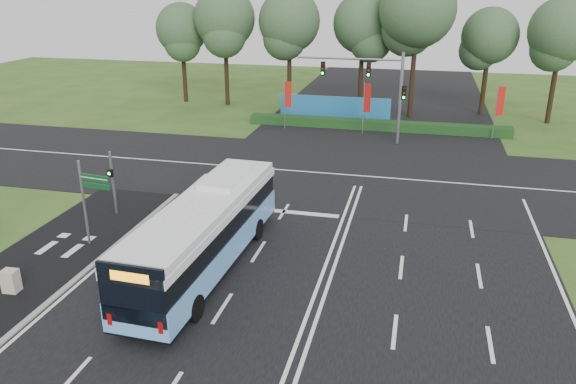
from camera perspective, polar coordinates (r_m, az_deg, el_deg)
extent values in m
plane|color=#2E521B|center=(25.85, 4.07, -6.90)|extent=(120.00, 120.00, 0.00)
cube|color=black|center=(25.84, 4.07, -6.86)|extent=(20.00, 120.00, 0.04)
cube|color=black|center=(36.81, 7.20, 1.63)|extent=(120.00, 14.00, 0.05)
cube|color=black|center=(28.02, -23.34, -6.32)|extent=(5.00, 18.00, 0.06)
cube|color=gray|center=(26.71, -19.16, -6.99)|extent=(0.25, 18.00, 0.12)
cube|color=#63A2E5|center=(24.82, -8.29, -5.50)|extent=(2.98, 12.27, 1.12)
cube|color=black|center=(25.05, -8.23, -6.54)|extent=(2.95, 12.21, 0.30)
cube|color=black|center=(24.39, -8.41, -3.36)|extent=(2.87, 12.09, 0.96)
cube|color=white|center=(24.15, -8.49, -2.04)|extent=(2.98, 12.27, 0.36)
cube|color=white|center=(24.02, -8.53, -1.26)|extent=(2.91, 11.78, 0.36)
cube|color=white|center=(26.09, -6.35, 1.37)|extent=(1.73, 3.10, 0.25)
cube|color=black|center=(19.64, -15.53, -10.08)|extent=(2.47, 0.21, 2.23)
cube|color=orange|center=(19.27, -15.79, -8.32)|extent=(1.42, 0.11, 0.36)
cylinder|color=black|center=(28.35, -7.69, -3.26)|extent=(0.32, 1.07, 1.06)
cylinder|color=black|center=(27.56, -3.11, -3.82)|extent=(0.32, 1.07, 1.06)
cylinder|color=black|center=(22.59, -14.97, -10.47)|extent=(0.32, 1.07, 1.06)
cylinder|color=black|center=(21.59, -9.38, -11.57)|extent=(0.32, 1.07, 1.06)
cylinder|color=gray|center=(31.40, -17.33, 0.82)|extent=(0.14, 0.14, 3.55)
cube|color=black|center=(31.04, -17.62, 1.85)|extent=(0.33, 0.28, 0.41)
sphere|color=#19F233|center=(30.96, -17.71, 1.79)|extent=(0.14, 0.14, 0.14)
cylinder|color=gray|center=(28.05, -20.00, -1.13)|extent=(0.13, 0.13, 4.24)
cube|color=#0B401C|center=(27.09, -19.08, 1.34)|extent=(1.58, 0.27, 0.32)
cube|color=#0B401C|center=(27.21, -18.99, 0.60)|extent=(1.58, 0.27, 0.23)
cube|color=white|center=(27.06, -19.12, 1.31)|extent=(1.47, 0.21, 0.04)
cube|color=#BEB499|center=(25.65, -26.33, -8.15)|extent=(0.63, 0.54, 1.02)
cylinder|color=gray|center=(48.05, -0.34, 8.83)|extent=(0.06, 0.06, 4.14)
cube|color=red|center=(47.90, 0.02, 9.86)|extent=(0.54, 0.21, 2.21)
cylinder|color=gray|center=(46.61, 7.67, 8.39)|extent=(0.07, 0.07, 4.32)
cube|color=red|center=(46.27, 8.07, 9.43)|extent=(0.54, 0.27, 2.30)
cylinder|color=gray|center=(47.66, 20.30, 7.57)|extent=(0.07, 0.07, 4.32)
cube|color=red|center=(47.61, 20.79, 8.62)|extent=(0.56, 0.21, 2.30)
cylinder|color=gray|center=(43.99, 11.33, 9.23)|extent=(0.24, 0.24, 7.00)
cylinder|color=gray|center=(43.85, 6.24, 13.31)|extent=(8.00, 0.16, 0.16)
cube|color=black|center=(43.79, 8.19, 12.16)|extent=(0.32, 0.28, 1.05)
cube|color=black|center=(44.25, 3.57, 12.41)|extent=(0.32, 0.28, 1.05)
cube|color=black|center=(43.89, 11.70, 9.84)|extent=(0.32, 0.28, 1.05)
cube|color=#163B15|center=(48.67, 8.94, 6.72)|extent=(22.00, 1.20, 0.80)
cube|color=#1D689D|center=(51.37, 4.75, 8.44)|extent=(10.00, 0.30, 2.20)
cylinder|color=black|center=(60.21, -10.52, 12.31)|extent=(0.44, 0.44, 7.01)
sphere|color=#30512F|center=(59.79, -10.77, 15.98)|extent=(5.17, 5.17, 5.17)
cylinder|color=black|center=(57.88, -6.29, 12.73)|extent=(0.44, 0.44, 8.08)
sphere|color=#30512F|center=(57.44, -6.47, 17.14)|extent=(5.95, 5.95, 5.95)
cylinder|color=black|center=(55.82, 0.14, 12.48)|extent=(0.44, 0.44, 7.94)
sphere|color=#30512F|center=(55.36, 0.14, 16.98)|extent=(5.85, 5.85, 5.85)
cylinder|color=black|center=(56.04, 7.44, 12.25)|extent=(0.44, 0.44, 7.76)
sphere|color=#30512F|center=(55.58, 7.65, 16.63)|extent=(5.72, 5.72, 5.72)
cylinder|color=black|center=(53.20, 12.60, 12.22)|extent=(0.44, 0.44, 9.10)
sphere|color=#30512F|center=(52.74, 13.04, 17.63)|extent=(6.70, 6.70, 6.70)
cylinder|color=black|center=(56.14, 19.37, 10.85)|extent=(0.44, 0.44, 6.90)
sphere|color=#30512F|center=(55.69, 19.85, 14.70)|extent=(5.08, 5.08, 5.08)
cylinder|color=black|center=(54.88, 25.40, 10.21)|extent=(0.44, 0.44, 7.60)
sphere|color=#30512F|center=(54.42, 26.09, 14.54)|extent=(5.60, 5.60, 5.60)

